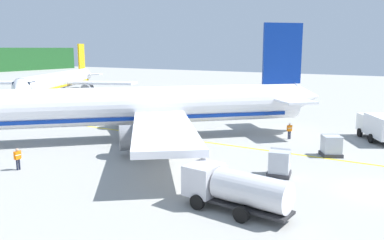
# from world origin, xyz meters

# --- Properties ---
(airliner_foreground) EXTENTS (31.61, 32.73, 11.90)m
(airliner_foreground) POSITION_xyz_m (3.98, 23.22, 3.39)
(airliner_foreground) COLOR white
(airliner_foreground) RESTS_ON ground
(airliner_mid_apron) EXTENTS (33.09, 27.98, 10.25)m
(airliner_mid_apron) POSITION_xyz_m (26.81, 60.43, 2.92)
(airliner_mid_apron) COLOR silver
(airliner_mid_apron) RESTS_ON ground
(service_truck_fuel) EXTENTS (6.52, 4.97, 2.71)m
(service_truck_fuel) POSITION_xyz_m (15.76, 1.66, 1.53)
(service_truck_fuel) COLOR white
(service_truck_fuel) RESTS_ON ground
(service_truck_baggage) EXTENTS (2.87, 6.56, 2.40)m
(service_truck_baggage) POSITION_xyz_m (-7.65, 6.86, 1.40)
(service_truck_baggage) COLOR silver
(service_truck_baggage) RESTS_ON ground
(cargo_container_near) EXTENTS (1.92, 1.92, 2.00)m
(cargo_container_near) POSITION_xyz_m (-0.08, 6.71, 0.95)
(cargo_container_near) COLOR #333338
(cargo_container_near) RESTS_ON ground
(cargo_container_mid) EXTENTS (2.28, 2.28, 1.91)m
(cargo_container_mid) POSITION_xyz_m (7.52, 4.60, 0.90)
(cargo_container_mid) COLOR #333338
(cargo_container_mid) RESTS_ON ground
(crew_marshaller) EXTENTS (0.49, 0.47, 1.66)m
(crew_marshaller) POSITION_xyz_m (12.06, 9.68, 0.98)
(crew_marshaller) COLOR #191E33
(crew_marshaller) RESTS_ON ground
(crew_loader_left) EXTENTS (0.63, 0.26, 1.70)m
(crew_loader_left) POSITION_xyz_m (-8.94, 24.43, 1.00)
(crew_loader_left) COLOR #191E33
(crew_loader_left) RESTS_ON ground
(apron_guide_line) EXTENTS (0.30, 60.00, 0.01)m
(apron_guide_line) POSITION_xyz_m (6.42, 18.64, 0.01)
(apron_guide_line) COLOR yellow
(apron_guide_line) RESTS_ON ground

